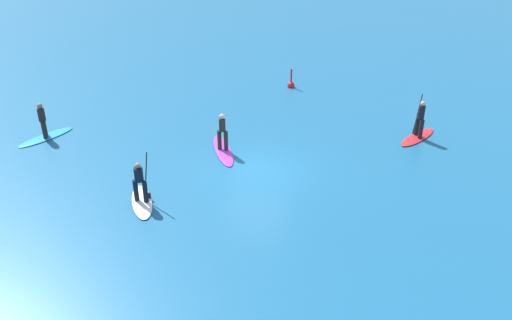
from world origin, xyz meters
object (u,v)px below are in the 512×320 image
at_px(surfer_on_white_board, 141,193).
at_px(marker_buoy, 291,84).
at_px(surfer_on_red_board, 419,129).
at_px(surfer_on_purple_board, 223,143).
at_px(surfer_on_blue_board, 44,129).

height_order(surfer_on_white_board, marker_buoy, surfer_on_white_board).
bearing_deg(surfer_on_red_board, surfer_on_purple_board, 143.01).
distance_m(surfer_on_purple_board, surfer_on_blue_board, 8.61).
xyz_separation_m(surfer_on_purple_board, marker_buoy, (1.96, 8.68, -0.24)).
xyz_separation_m(surfer_on_white_board, surfer_on_red_board, (10.77, 7.85, 0.04)).
distance_m(surfer_on_purple_board, marker_buoy, 8.90).
bearing_deg(surfer_on_blue_board, surfer_on_purple_board, -59.73).
relative_size(surfer_on_white_board, surfer_on_purple_board, 0.80).
bearing_deg(surfer_on_blue_board, surfer_on_white_board, -95.93).
distance_m(surfer_on_white_board, surfer_on_purple_board, 5.20).
height_order(surfer_on_blue_board, marker_buoy, surfer_on_blue_board).
bearing_deg(surfer_on_purple_board, marker_buoy, -37.10).
bearing_deg(surfer_on_purple_board, surfer_on_white_board, 132.94).
bearing_deg(surfer_on_purple_board, surfer_on_red_board, -95.18).
relative_size(surfer_on_red_board, surfer_on_blue_board, 0.93).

